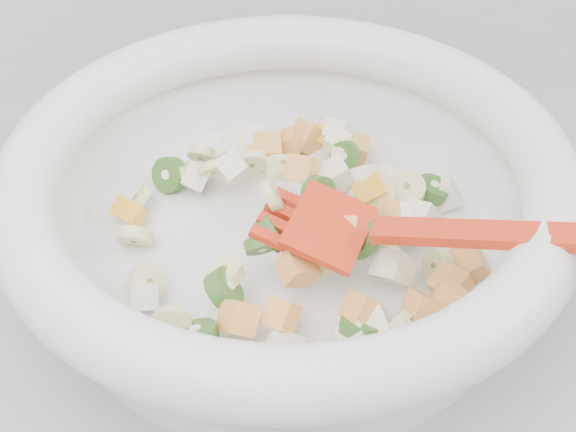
{
  "coord_description": "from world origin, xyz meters",
  "views": [
    {
      "loc": [
        -0.13,
        1.05,
        1.35
      ],
      "look_at": [
        -0.12,
        1.51,
        0.95
      ],
      "focal_mm": 55.0,
      "sensor_mm": 36.0,
      "label": 1
    }
  ],
  "objects": [
    {
      "name": "mixing_bowl",
      "position": [
        -0.12,
        1.51,
        0.96
      ],
      "size": [
        0.43,
        0.39,
        0.13
      ],
      "color": "white",
      "rests_on": "counter"
    }
  ]
}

